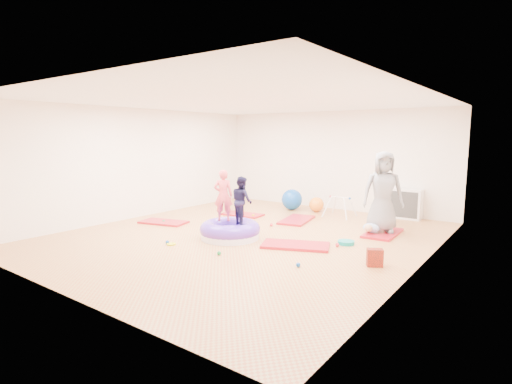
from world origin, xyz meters
The scene contains 19 objects.
room centered at (0.00, 0.00, 1.40)m, with size 7.01×8.01×2.81m.
gym_mat_front_left centered at (-2.39, -0.24, 0.02)m, with size 1.13×0.56×0.05m, color red.
gym_mat_mid_left centered at (-1.43, 1.65, 0.02)m, with size 1.07×0.54×0.04m, color red.
gym_mat_center_back centered at (0.10, 1.88, 0.03)m, with size 1.23×0.61×0.05m, color red.
gym_mat_right centered at (1.27, -0.15, 0.03)m, with size 1.27×0.63×0.05m, color red.
gym_mat_rear_right centered at (2.29, 1.80, 0.02)m, with size 1.20×0.60×0.05m, color red.
inflatable_cushion centered at (-0.15, -0.40, 0.15)m, with size 1.25×1.25×0.39m.
child_pink centered at (-0.44, -0.27, 0.91)m, with size 0.40×0.26×1.09m, color #F24E55.
child_navy centered at (0.11, -0.33, 0.85)m, with size 0.48×0.37×0.99m, color black.
adult_caregiver centered at (2.24, 1.84, 0.92)m, with size 0.85×0.55×1.73m, color gray.
infant centered at (2.10, 1.56, 0.16)m, with size 0.35×0.36×0.21m.
ball_pit_balls centered at (-0.01, -0.20, 0.04)m, with size 4.38×3.17×0.07m.
exercise_ball_blue centered at (-0.79, 3.12, 0.30)m, with size 0.59×0.59×0.59m, color #0E48A4.
exercise_ball_orange centered at (-0.08, 3.27, 0.20)m, with size 0.41×0.41×0.41m, color orange.
infant_play_gym centered at (0.79, 2.88, 0.37)m, with size 0.71×0.68×0.55m.
cube_shelf centered at (2.20, 3.79, 0.38)m, with size 0.77×0.38×0.77m.
balance_disc centered at (1.98, 0.57, 0.04)m, with size 0.32×0.32×0.07m, color #098887.
backpack centered at (2.90, -0.40, 0.14)m, with size 0.25×0.15×0.29m, color #BA1C05.
yellow_toy centered at (-0.75, -1.47, 0.01)m, with size 0.18×0.18×0.03m, color #D1D600.
Camera 1 is at (5.03, -6.58, 2.10)m, focal length 28.00 mm.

